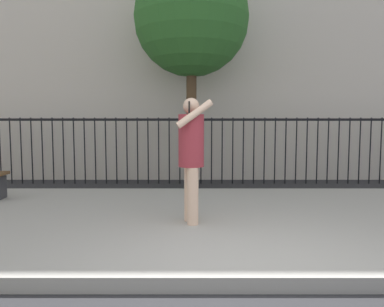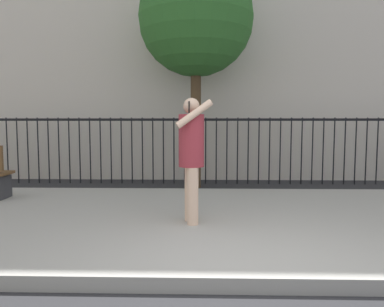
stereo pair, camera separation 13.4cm
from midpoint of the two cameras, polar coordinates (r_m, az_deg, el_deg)
name	(u,v)px [view 2 (the right image)]	position (r m, az deg, el deg)	size (l,w,h in m)	color
ground_plane	(255,295)	(3.59, 10.59, -20.22)	(60.00, 60.00, 0.00)	#28282B
sidewalk	(234,221)	(5.62, 7.04, -10.01)	(28.00, 4.40, 0.15)	#9E9B93
iron_fence	(222,142)	(9.14, 4.89, 1.78)	(12.03, 0.04, 1.60)	black
pedestrian_on_phone	(191,151)	(5.07, 0.61, 0.41)	(0.49, 0.70, 1.67)	beige
street_tree_near	(196,20)	(8.86, 1.05, 19.50)	(2.54, 2.54, 5.04)	#4C3823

